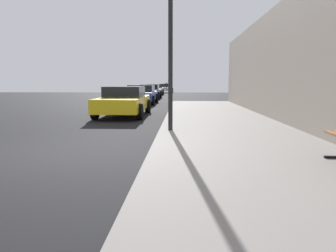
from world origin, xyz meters
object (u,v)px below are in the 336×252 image
car_silver (166,88)px  car_blue (141,94)px  street_lamp (171,8)px  car_black (150,91)px  car_white (155,89)px  car_yellow (124,101)px

car_silver → car_blue: bearing=88.9°
car_blue → car_silver: (0.48, 24.17, -0.00)m
street_lamp → car_blue: bearing=100.9°
car_black → car_blue: bearing=90.9°
car_white → street_lamp: bearing=95.9°
car_yellow → car_black: bearing=-88.6°
street_lamp → car_silver: 37.11m
car_blue → car_yellow: bearing=91.9°
street_lamp → car_white: bearing=95.9°
car_white → car_silver: 9.29m
street_lamp → car_white: street_lamp is taller
car_yellow → car_white: (-0.64, 22.65, -0.00)m
street_lamp → car_silver: (-1.98, 36.96, -2.72)m
street_lamp → car_black: 19.92m
car_yellow → car_black: same height
car_white → car_silver: bearing=-95.3°
street_lamp → car_white: (-2.85, 27.71, -2.72)m
car_yellow → car_silver: 31.90m
street_lamp → car_yellow: bearing=113.6°
car_yellow → car_blue: same height
car_white → car_yellow: bearing=91.6°
car_yellow → car_black: 14.51m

